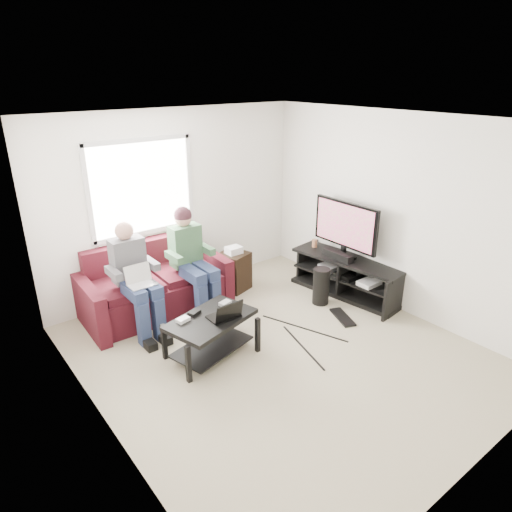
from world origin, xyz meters
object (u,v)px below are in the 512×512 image
object	(u,v)px
sofa	(155,287)
end_table	(234,270)
subwoofer	(321,286)
coffee_table	(211,327)
tv_stand	(347,278)
tv	(345,226)

from	to	relation	value
sofa	end_table	xyz separation A→B (m)	(1.21, -0.14, -0.03)
end_table	sofa	bearing A→B (deg)	173.28
sofa	subwoofer	distance (m)	2.28
subwoofer	end_table	bearing A→B (deg)	121.61
sofa	coffee_table	size ratio (longest dim) A/B	1.79
sofa	coffee_table	distance (m)	1.39
sofa	tv_stand	bearing A→B (deg)	-28.07
tv_stand	end_table	bearing A→B (deg)	136.27
coffee_table	tv_stand	distance (m)	2.40
subwoofer	end_table	world-z (taller)	end_table
sofa	subwoofer	bearing A→B (deg)	-33.53
sofa	subwoofer	size ratio (longest dim) A/B	3.76
tv_stand	subwoofer	bearing A→B (deg)	177.36
coffee_table	tv	size ratio (longest dim) A/B	0.99
subwoofer	tv	bearing A→B (deg)	8.69
sofa	tv_stand	distance (m)	2.73
tv_stand	tv	xyz separation A→B (m)	(-0.00, 0.10, 0.77)
tv_stand	end_table	size ratio (longest dim) A/B	2.59
tv_stand	end_table	xyz separation A→B (m)	(-1.19, 1.14, 0.05)
sofa	coffee_table	bearing A→B (deg)	-89.70
sofa	coffee_table	world-z (taller)	sofa
coffee_table	end_table	distance (m)	1.73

